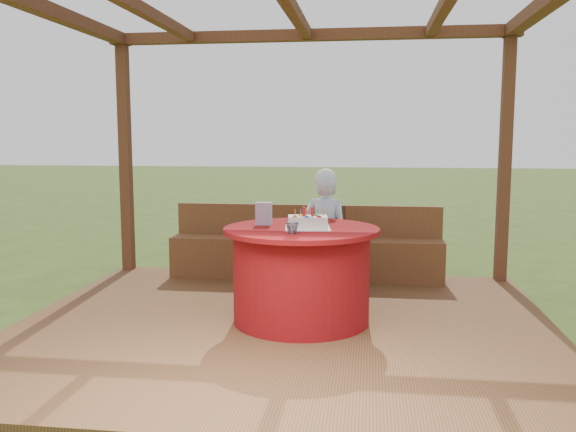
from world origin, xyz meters
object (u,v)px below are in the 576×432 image
object	(u,v)px
bench	(306,254)
elderly_woman	(325,233)
table	(301,274)
birthday_cake	(308,222)
gift_bag	(264,214)
chair	(326,243)
drinking_glass	(292,228)

from	to	relation	value
bench	elderly_woman	bearing A→B (deg)	-71.30
table	birthday_cake	size ratio (longest dim) A/B	3.17
birthday_cake	gift_bag	xyz separation A→B (m)	(-0.40, 0.14, 0.05)
table	birthday_cake	distance (m)	0.45
chair	drinking_glass	distance (m)	1.62
bench	birthday_cake	world-z (taller)	birthday_cake
bench	drinking_glass	xyz separation A→B (m)	(0.10, -1.97, 0.59)
elderly_woman	bench	bearing A→B (deg)	108.70
bench	elderly_woman	xyz separation A→B (m)	(0.28, -0.82, 0.37)
table	gift_bag	xyz separation A→B (m)	(-0.34, 0.12, 0.49)
birthday_cake	gift_bag	size ratio (longest dim) A/B	2.11
table	birthday_cake	xyz separation A→B (m)	(0.05, -0.02, 0.45)
elderly_woman	birthday_cake	xyz separation A→B (m)	(-0.09, -0.83, 0.22)
elderly_woman	birthday_cake	world-z (taller)	elderly_woman
chair	birthday_cake	size ratio (longest dim) A/B	2.06
drinking_glass	table	bearing A→B (deg)	84.03
chair	birthday_cake	xyz separation A→B (m)	(-0.07, -1.25, 0.40)
gift_bag	drinking_glass	bearing A→B (deg)	-60.02
birthday_cake	drinking_glass	distance (m)	0.33
table	elderly_woman	bearing A→B (deg)	80.22
table	gift_bag	distance (m)	0.61
elderly_woman	drinking_glass	size ratio (longest dim) A/B	12.90
chair	gift_bag	world-z (taller)	gift_bag
bench	table	bearing A→B (deg)	-85.26
bench	drinking_glass	world-z (taller)	drinking_glass
elderly_woman	gift_bag	size ratio (longest dim) A/B	6.46
gift_bag	elderly_woman	bearing A→B (deg)	51.37
bench	drinking_glass	bearing A→B (deg)	-87.07
chair	birthday_cake	distance (m)	1.31
birthday_cake	drinking_glass	world-z (taller)	birthday_cake
gift_bag	table	bearing A→B (deg)	-23.88
bench	gift_bag	size ratio (longest dim) A/B	15.37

